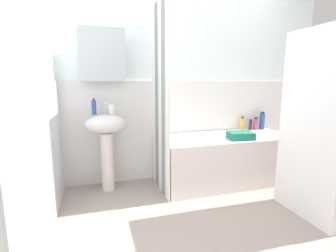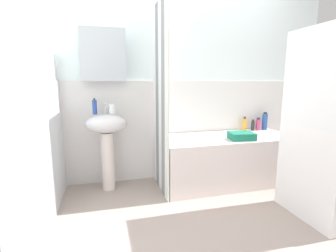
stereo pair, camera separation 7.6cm
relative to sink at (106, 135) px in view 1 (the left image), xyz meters
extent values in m
cube|color=#A49389|center=(1.06, -1.03, -0.64)|extent=(4.80, 5.60, 0.04)
cube|color=white|center=(1.06, 0.24, 0.58)|extent=(3.60, 0.05, 2.40)
cube|color=silver|center=(1.06, 0.21, -0.02)|extent=(3.60, 0.02, 1.20)
cube|color=silver|center=(0.00, 0.15, 0.86)|extent=(0.48, 0.12, 0.56)
cube|color=white|center=(-0.52, -0.69, 0.58)|extent=(0.05, 1.81, 2.40)
cube|color=white|center=(-0.48, -0.69, -0.02)|extent=(0.02, 1.81, 1.20)
cylinder|color=silver|center=(0.00, 0.00, -0.30)|extent=(0.14, 0.14, 0.64)
ellipsoid|color=silver|center=(0.00, 0.00, 0.13)|extent=(0.44, 0.34, 0.20)
cylinder|color=silver|center=(0.00, 0.10, 0.25)|extent=(0.03, 0.03, 0.05)
cylinder|color=silver|center=(0.00, 0.05, 0.31)|extent=(0.02, 0.10, 0.02)
sphere|color=silver|center=(0.00, 0.10, 0.34)|extent=(0.03, 0.03, 0.03)
cylinder|color=#294A9E|center=(-0.11, 0.04, 0.30)|extent=(0.05, 0.05, 0.15)
sphere|color=#2D2E27|center=(-0.11, 0.04, 0.39)|extent=(0.02, 0.02, 0.02)
cylinder|color=white|center=(0.07, 0.02, 0.28)|extent=(0.07, 0.07, 0.11)
cube|color=silver|center=(1.37, -0.15, -0.34)|extent=(1.59, 0.68, 0.55)
cube|color=white|center=(0.56, -0.42, 0.38)|extent=(0.01, 0.14, 2.00)
cube|color=gray|center=(0.56, -0.29, 0.38)|extent=(0.01, 0.14, 2.00)
cube|color=white|center=(0.56, -0.15, 0.38)|extent=(0.01, 0.14, 2.00)
cube|color=gray|center=(0.56, -0.01, 0.38)|extent=(0.01, 0.14, 2.00)
cube|color=white|center=(0.56, 0.12, 0.38)|extent=(0.01, 0.14, 2.00)
cylinder|color=#29509A|center=(2.07, 0.12, 0.04)|extent=(0.07, 0.07, 0.21)
cylinder|color=#222525|center=(2.07, 0.12, 0.16)|extent=(0.05, 0.05, 0.02)
cylinder|color=#C24472|center=(1.96, 0.11, 0.01)|extent=(0.06, 0.06, 0.14)
cylinder|color=#20262B|center=(1.96, 0.11, 0.09)|extent=(0.04, 0.04, 0.02)
cylinder|color=#262D2D|center=(1.88, 0.11, 0.00)|extent=(0.04, 0.04, 0.12)
cylinder|color=#26282A|center=(1.88, 0.11, 0.07)|extent=(0.03, 0.03, 0.02)
cylinder|color=gold|center=(1.77, 0.14, 0.01)|extent=(0.05, 0.05, 0.16)
cylinder|color=#292123|center=(1.77, 0.14, 0.10)|extent=(0.03, 0.03, 0.02)
cube|color=#1B7256|center=(1.45, -0.32, -0.02)|extent=(0.29, 0.25, 0.08)
cube|color=white|center=(1.90, -1.05, -0.21)|extent=(0.60, 0.63, 0.81)
camera|label=1|loc=(-0.10, -2.65, 0.56)|focal=26.12mm
camera|label=2|loc=(-0.03, -2.67, 0.56)|focal=26.12mm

